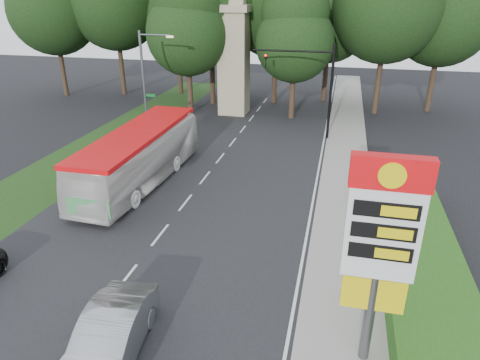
% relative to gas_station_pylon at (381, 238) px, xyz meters
% --- Properties ---
extents(ground, '(120.00, 120.00, 0.00)m').
position_rel_gas_station_pylon_xyz_m(ground, '(-9.20, -1.99, -4.45)').
color(ground, black).
rests_on(ground, ground).
extents(road_surface, '(14.00, 80.00, 0.02)m').
position_rel_gas_station_pylon_xyz_m(road_surface, '(-9.20, 10.01, -4.44)').
color(road_surface, black).
rests_on(road_surface, ground).
extents(sidewalk_right, '(3.00, 80.00, 0.12)m').
position_rel_gas_station_pylon_xyz_m(sidewalk_right, '(-0.70, 10.01, -4.39)').
color(sidewalk_right, gray).
rests_on(sidewalk_right, ground).
extents(grass_verge_left, '(5.00, 50.00, 0.02)m').
position_rel_gas_station_pylon_xyz_m(grass_verge_left, '(-18.70, 16.01, -4.44)').
color(grass_verge_left, '#193814').
rests_on(grass_verge_left, ground).
extents(hedge, '(3.00, 14.00, 1.20)m').
position_rel_gas_station_pylon_xyz_m(hedge, '(2.30, 6.01, -3.85)').
color(hedge, '#265216').
rests_on(hedge, ground).
extents(gas_station_pylon, '(2.10, 0.45, 6.85)m').
position_rel_gas_station_pylon_xyz_m(gas_station_pylon, '(0.00, 0.00, 0.00)').
color(gas_station_pylon, '#59595E').
rests_on(gas_station_pylon, ground).
extents(traffic_signal_mast, '(6.10, 0.35, 7.20)m').
position_rel_gas_station_pylon_xyz_m(traffic_signal_mast, '(-3.52, 22.00, 0.22)').
color(traffic_signal_mast, black).
rests_on(traffic_signal_mast, ground).
extents(streetlight_signs, '(2.75, 0.98, 8.00)m').
position_rel_gas_station_pylon_xyz_m(streetlight_signs, '(-16.19, 20.01, -0.01)').
color(streetlight_signs, '#59595E').
rests_on(streetlight_signs, ground).
extents(monument, '(3.00, 3.00, 10.05)m').
position_rel_gas_station_pylon_xyz_m(monument, '(-11.20, 28.01, 0.66)').
color(monument, gray).
rests_on(monument, ground).
extents(tree_east_near, '(8.12, 8.12, 15.95)m').
position_rel_gas_station_pylon_xyz_m(tree_east_near, '(-3.20, 35.01, 5.23)').
color(tree_east_near, '#2D2116').
rests_on(tree_east_near, ground).
extents(tree_monument_left, '(7.28, 7.28, 14.30)m').
position_rel_gas_station_pylon_xyz_m(tree_monument_left, '(-15.20, 27.01, 4.23)').
color(tree_monument_left, '#2D2116').
rests_on(tree_monument_left, ground).
extents(tree_monument_right, '(6.72, 6.72, 13.20)m').
position_rel_gas_station_pylon_xyz_m(tree_monument_right, '(-5.70, 27.51, 3.56)').
color(tree_monument_right, '#2D2116').
rests_on(tree_monument_right, ground).
extents(transit_bus, '(3.33, 11.78, 3.25)m').
position_rel_gas_station_pylon_xyz_m(transit_bus, '(-12.70, 11.00, -2.82)').
color(transit_bus, silver).
rests_on(transit_bus, ground).
extents(sedan_silver, '(2.30, 5.11, 1.63)m').
position_rel_gas_station_pylon_xyz_m(sedan_silver, '(-7.70, -1.81, -3.63)').
color(sedan_silver, '#97999E').
rests_on(sedan_silver, ground).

